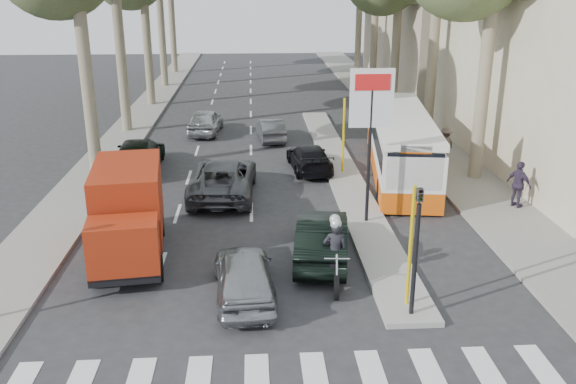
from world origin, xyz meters
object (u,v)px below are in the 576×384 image
at_px(dark_hatchback, 322,238).
at_px(silver_hatchback, 244,275).
at_px(motorcycle, 335,251).
at_px(red_truck, 128,211).
at_px(city_bus, 400,143).

bearing_deg(dark_hatchback, silver_hatchback, 52.06).
height_order(silver_hatchback, motorcycle, motorcycle).
relative_size(dark_hatchback, red_truck, 0.80).
relative_size(dark_hatchback, city_bus, 0.41).
xyz_separation_m(city_bus, motorcycle, (-4.29, -10.14, -0.55)).
xyz_separation_m(silver_hatchback, motorcycle, (2.62, 0.86, 0.26)).
xyz_separation_m(silver_hatchback, red_truck, (-3.65, 2.99, 0.83)).
bearing_deg(city_bus, silver_hatchback, -114.31).
xyz_separation_m(silver_hatchback, dark_hatchback, (2.42, 2.35, 0.05)).
distance_m(silver_hatchback, motorcycle, 2.77).
height_order(red_truck, city_bus, red_truck).
bearing_deg(motorcycle, silver_hatchback, -157.77).
bearing_deg(silver_hatchback, red_truck, -43.43).
distance_m(dark_hatchback, city_bus, 9.77).
bearing_deg(motorcycle, dark_hatchback, 101.48).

